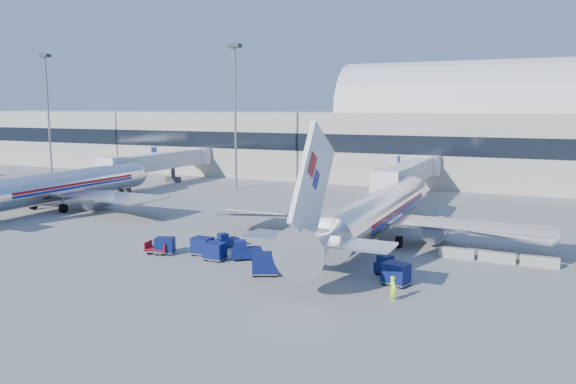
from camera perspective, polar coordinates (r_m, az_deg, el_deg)
The scene contains 21 objects.
ground at distance 54.52m, azimuth -2.74°, elevation -5.14°, with size 260.00×260.00×0.00m, color gray.
terminal at distance 109.89m, azimuth 4.41°, elevation 5.75°, with size 170.00×28.15×21.00m.
airliner_main at distance 54.41m, azimuth 8.86°, elevation -2.11°, with size 32.00×37.26×12.07m.
airliner_mid at distance 77.05m, azimuth -22.75°, elevation 0.46°, with size 32.00×37.26×12.07m.
jetbridge_near at distance 80.11m, azimuth 12.38°, elevation 1.94°, with size 4.40×27.50×6.25m.
jetbridge_mid at distance 97.95m, azimuth -12.40°, elevation 3.13°, with size 4.40×27.50×6.25m.
mast_far_west at distance 114.28m, azimuth -23.26°, elevation 8.84°, with size 2.00×1.20×22.60m.
mast_west at distance 88.91m, azimuth -5.40°, elevation 9.76°, with size 2.00×1.20×22.60m.
barrier_near at distance 50.96m, azimuth 16.74°, elevation -5.96°, with size 3.00×0.55×0.90m, color #9E9E96.
barrier_mid at distance 50.65m, azimuth 20.46°, elevation -6.23°, with size 3.00×0.55×0.90m, color #9E9E96.
barrier_far at distance 50.56m, azimuth 24.21°, elevation -6.48°, with size 3.00×0.55×0.90m, color #9E9E96.
tug_lead at distance 48.45m, azimuth -4.35°, elevation -5.98°, with size 2.85×2.45×1.67m.
tug_right at distance 44.41m, azimuth 10.25°, elevation -7.52°, with size 2.68×2.20×1.56m.
tug_left at distance 52.88m, azimuth -6.28°, elevation -4.93°, with size 1.97×2.28×1.34m.
cart_train_a at distance 48.41m, azimuth -7.44°, elevation -5.96°, with size 1.78×1.37×1.55m.
cart_train_b at distance 50.24m, azimuth -8.67°, elevation -5.42°, with size 1.83×1.41×1.60m.
cart_train_c at distance 51.20m, azimuth -12.40°, elevation -5.32°, with size 2.04×1.81×1.50m.
cart_solo_near at distance 43.93m, azimuth -2.38°, elevation -7.26°, with size 2.46×2.23×1.76m.
cart_solo_far at distance 42.28m, azimuth 10.93°, elevation -8.12°, with size 2.20×1.89×1.66m.
cart_open_red at distance 51.52m, azimuth -13.02°, elevation -5.72°, with size 2.24×1.74×0.55m.
ramp_worker at distance 38.99m, azimuth 10.60°, elevation -9.60°, with size 0.63×0.41×1.73m, color #ADFF1A.
Camera 1 is at (24.43, -46.99, 12.95)m, focal length 35.00 mm.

